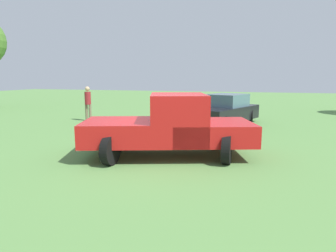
{
  "coord_description": "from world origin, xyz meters",
  "views": [
    {
      "loc": [
        -7.93,
        -2.69,
        2.29
      ],
      "look_at": [
        0.07,
        -0.19,
        0.9
      ],
      "focal_mm": 31.34,
      "sensor_mm": 36.0,
      "label": 1
    }
  ],
  "objects": [
    {
      "name": "sedan_near",
      "position": [
        6.56,
        -1.09,
        0.69
      ],
      "size": [
        4.6,
        3.24,
        1.49
      ],
      "rotation": [
        0.0,
        0.0,
        2.76
      ],
      "color": "black",
      "rests_on": "ground_plane"
    },
    {
      "name": "ground_plane",
      "position": [
        0.0,
        0.0,
        0.0
      ],
      "size": [
        80.0,
        80.0,
        0.0
      ],
      "primitive_type": "plane",
      "color": "#5B8C47"
    },
    {
      "name": "pickup_truck",
      "position": [
        0.11,
        -0.3,
        0.95
      ],
      "size": [
        3.42,
        5.21,
        1.83
      ],
      "rotation": [
        0.0,
        0.0,
        1.9
      ],
      "color": "black",
      "rests_on": "ground_plane"
    },
    {
      "name": "person_bystander",
      "position": [
        5.58,
        5.98,
        1.04
      ],
      "size": [
        0.38,
        0.38,
        1.83
      ],
      "rotation": [
        0.0,
        0.0,
        0.19
      ],
      "color": "#7A6B51",
      "rests_on": "ground_plane"
    }
  ]
}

